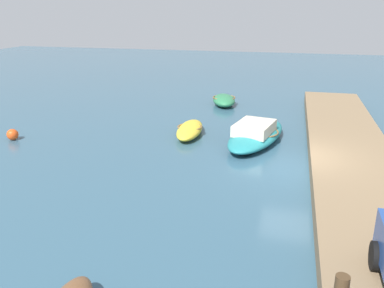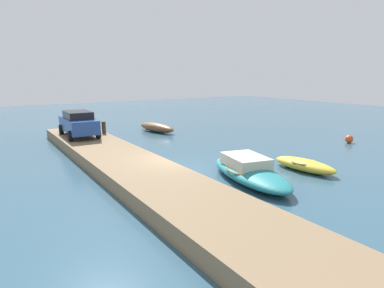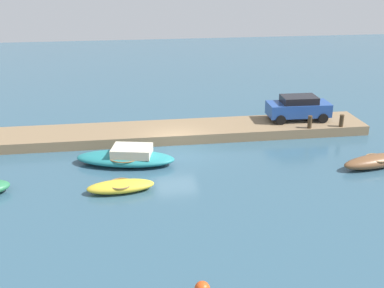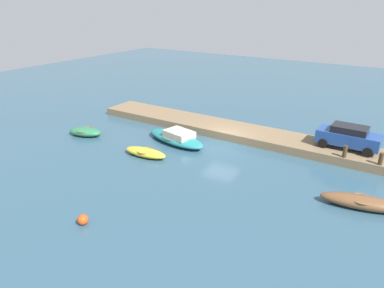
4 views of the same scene
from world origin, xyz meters
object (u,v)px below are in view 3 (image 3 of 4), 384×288
at_px(rowboat_yellow, 121,186).
at_px(motorboat_teal, 127,157).
at_px(parked_car, 298,107).
at_px(mooring_post_west, 342,121).
at_px(rowboat_brown, 376,161).
at_px(mooring_post_mid_west, 310,122).

bearing_deg(rowboat_yellow, motorboat_teal, -99.58).
height_order(rowboat_yellow, parked_car, parked_car).
bearing_deg(mooring_post_west, motorboat_teal, 10.74).
bearing_deg(rowboat_yellow, parked_car, -150.95).
distance_m(rowboat_brown, motorboat_teal, 13.66).
height_order(rowboat_brown, mooring_post_mid_west, mooring_post_mid_west).
bearing_deg(motorboat_teal, parked_car, -147.11).
xyz_separation_m(rowboat_yellow, mooring_post_west, (-14.03, -5.86, 0.72)).
xyz_separation_m(mooring_post_mid_west, parked_car, (0.17, -1.69, 0.45)).
relative_size(rowboat_yellow, parked_car, 0.81).
distance_m(mooring_post_mid_west, parked_car, 1.76).
relative_size(rowboat_brown, mooring_post_west, 5.39).
height_order(rowboat_yellow, mooring_post_mid_west, mooring_post_mid_west).
relative_size(motorboat_teal, mooring_post_west, 7.34).
xyz_separation_m(rowboat_yellow, mooring_post_mid_west, (-11.90, -5.86, 0.73)).
bearing_deg(mooring_post_mid_west, rowboat_brown, 110.87).
height_order(motorboat_teal, mooring_post_mid_west, mooring_post_mid_west).
distance_m(motorboat_teal, parked_car, 12.23).
height_order(rowboat_brown, rowboat_yellow, rowboat_brown).
bearing_deg(motorboat_teal, rowboat_yellow, 96.39).
height_order(rowboat_yellow, mooring_post_west, mooring_post_west).
bearing_deg(rowboat_brown, parked_car, -83.76).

